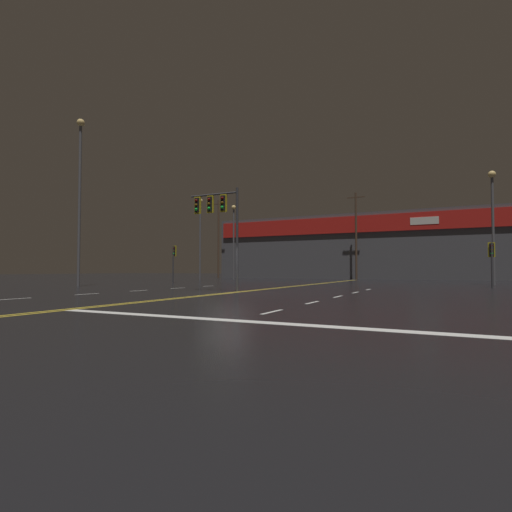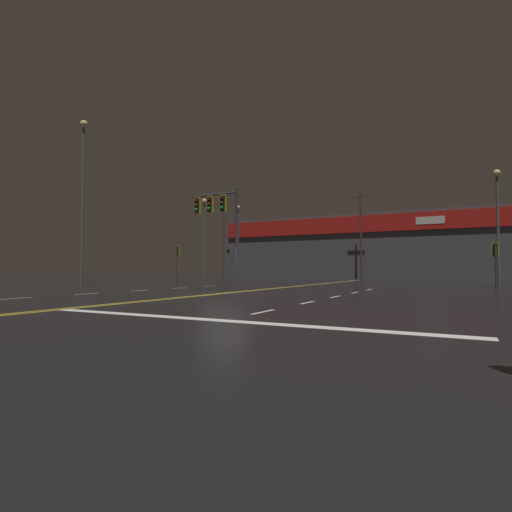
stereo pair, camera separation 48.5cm
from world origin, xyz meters
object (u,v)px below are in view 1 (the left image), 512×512
(traffic_signal_corner_northwest, at_px, (174,255))
(streetlight_far_left, at_px, (493,211))
(traffic_signal_median, at_px, (217,212))
(streetlight_near_left, at_px, (200,228))
(streetlight_far_median, at_px, (234,232))
(streetlight_near_right, at_px, (80,183))
(traffic_signal_corner_northeast, at_px, (492,254))

(traffic_signal_corner_northwest, bearing_deg, streetlight_far_left, 13.09)
(traffic_signal_median, xyz_separation_m, streetlight_near_left, (-13.56, 18.32, 1.47))
(traffic_signal_corner_northwest, distance_m, streetlight_far_left, 26.87)
(streetlight_far_left, xyz_separation_m, streetlight_far_median, (-27.28, 7.50, 0.20))
(traffic_signal_median, distance_m, streetlight_far_median, 27.32)
(traffic_signal_median, relative_size, streetlight_far_median, 0.61)
(traffic_signal_median, relative_size, traffic_signal_corner_northwest, 1.66)
(streetlight_near_right, bearing_deg, traffic_signal_corner_northeast, 21.54)
(streetlight_near_left, height_order, streetlight_near_right, streetlight_near_right)
(streetlight_near_right, height_order, streetlight_far_median, streetlight_near_right)
(streetlight_near_right, bearing_deg, streetlight_near_left, 93.93)
(traffic_signal_corner_northeast, relative_size, streetlight_near_right, 0.25)
(traffic_signal_corner_northeast, height_order, traffic_signal_corner_northwest, traffic_signal_corner_northwest)
(traffic_signal_median, bearing_deg, traffic_signal_corner_northwest, 136.54)
(streetlight_near_left, relative_size, streetlight_near_right, 0.76)
(streetlight_near_right, distance_m, streetlight_far_median, 23.14)
(streetlight_near_right, height_order, streetlight_far_left, streetlight_near_right)
(traffic_signal_median, distance_m, streetlight_near_left, 22.84)
(streetlight_near_right, relative_size, streetlight_far_left, 1.37)
(traffic_signal_corner_northwest, height_order, streetlight_far_left, streetlight_far_left)
(streetlight_far_median, bearing_deg, streetlight_near_left, -99.72)
(streetlight_far_median, bearing_deg, traffic_signal_median, -62.60)
(traffic_signal_corner_northeast, distance_m, streetlight_far_median, 29.80)
(traffic_signal_corner_northwest, bearing_deg, streetlight_near_right, -96.70)
(streetlight_far_left, relative_size, streetlight_far_median, 0.96)
(streetlight_far_left, bearing_deg, traffic_signal_corner_northwest, -166.91)
(traffic_signal_corner_northwest, bearing_deg, traffic_signal_median, -43.46)
(traffic_signal_corner_northwest, height_order, streetlight_near_left, streetlight_near_left)
(traffic_signal_corner_northeast, height_order, streetlight_far_left, streetlight_far_left)
(traffic_signal_corner_northeast, distance_m, streetlight_far_left, 6.21)
(streetlight_near_left, relative_size, streetlight_far_median, 1.00)
(streetlight_far_median, bearing_deg, streetlight_near_right, -89.57)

